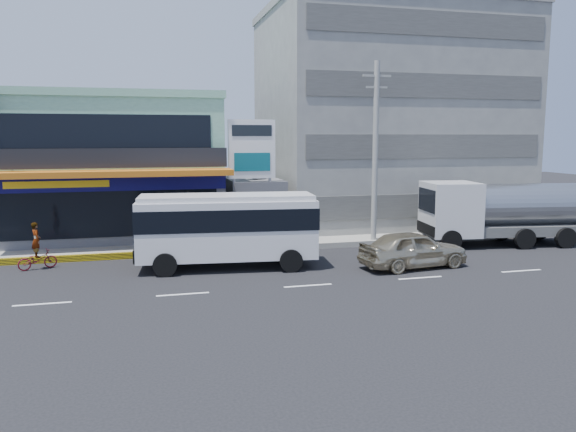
% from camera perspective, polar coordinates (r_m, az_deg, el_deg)
% --- Properties ---
extents(ground, '(120.00, 120.00, 0.00)m').
position_cam_1_polar(ground, '(22.89, 2.04, -7.09)').
color(ground, black).
rests_on(ground, ground).
extents(sidewalk, '(70.00, 5.00, 0.30)m').
position_cam_1_polar(sidewalk, '(33.21, 5.65, -2.07)').
color(sidewalk, gray).
rests_on(sidewalk, ground).
extents(shop_building, '(12.40, 11.70, 8.00)m').
position_cam_1_polar(shop_building, '(35.21, -17.29, 4.49)').
color(shop_building, '#4B4B50').
rests_on(shop_building, ground).
extents(concrete_building, '(16.00, 12.00, 14.00)m').
position_cam_1_polar(concrete_building, '(39.69, 9.90, 9.45)').
color(concrete_building, gray).
rests_on(concrete_building, ground).
extents(gap_structure, '(3.00, 6.00, 3.50)m').
position_cam_1_polar(gap_structure, '(34.03, -3.71, 0.93)').
color(gap_structure, '#4B4B50').
rests_on(gap_structure, ground).
extents(satellite_dish, '(1.50, 1.50, 0.15)m').
position_cam_1_polar(satellite_dish, '(32.87, -3.41, 3.87)').
color(satellite_dish, slate).
rests_on(satellite_dish, gap_structure).
extents(billboard, '(2.60, 0.18, 6.90)m').
position_cam_1_polar(billboard, '(30.94, -3.69, 6.11)').
color(billboard, gray).
rests_on(billboard, ground).
extents(utility_pole_near, '(1.60, 0.30, 10.00)m').
position_cam_1_polar(utility_pole_near, '(31.12, 8.86, 6.46)').
color(utility_pole_near, '#999993').
rests_on(utility_pole_near, ground).
extents(minibus, '(8.29, 3.49, 3.38)m').
position_cam_1_polar(minibus, '(25.69, -6.19, -0.86)').
color(minibus, silver).
rests_on(minibus, ground).
extents(sedan, '(5.26, 2.62, 1.72)m').
position_cam_1_polar(sedan, '(26.44, 12.60, -3.30)').
color(sedan, '#C2B694').
rests_on(sedan, ground).
extents(tanker_truck, '(9.19, 3.87, 3.52)m').
position_cam_1_polar(tanker_truck, '(33.05, 20.53, 0.45)').
color(tanker_truck, silver).
rests_on(tanker_truck, ground).
extents(motorcycle_rider, '(1.78, 1.18, 2.16)m').
position_cam_1_polar(motorcycle_rider, '(27.90, -24.14, -3.53)').
color(motorcycle_rider, '#5E0D16').
rests_on(motorcycle_rider, ground).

